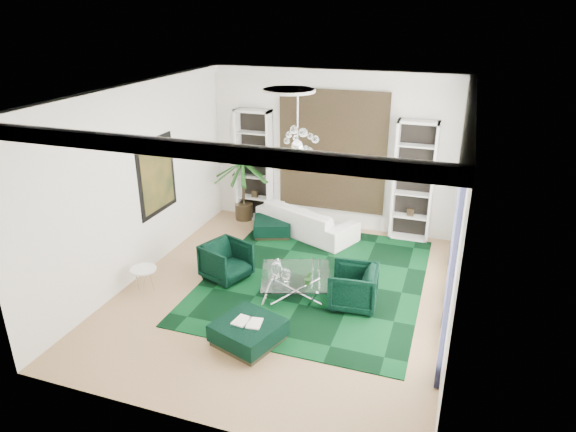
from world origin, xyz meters
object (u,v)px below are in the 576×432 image
at_px(coffee_table, 296,285).
at_px(ottoman_side, 272,227).
at_px(ottoman_front, 248,333).
at_px(side_table, 145,280).
at_px(armchair_right, 353,287).
at_px(palm, 243,173).
at_px(sofa, 306,219).
at_px(armchair_left, 226,261).

bearing_deg(coffee_table, ottoman_side, 119.52).
height_order(ottoman_side, ottoman_front, ottoman_side).
distance_m(ottoman_side, ottoman_front, 4.29).
xyz_separation_m(ottoman_front, side_table, (-2.52, 0.86, 0.05)).
distance_m(armchair_right, palm, 4.82).
xyz_separation_m(coffee_table, side_table, (-2.79, -0.79, 0.02)).
xyz_separation_m(sofa, armchair_left, (-0.87, -2.62, 0.02)).
bearing_deg(armchair_right, ottoman_side, -140.09).
bearing_deg(coffee_table, ottoman_front, -99.37).
bearing_deg(side_table, armchair_left, 37.74).
distance_m(ottoman_side, side_table, 3.56).
height_order(coffee_table, ottoman_side, coffee_table).
bearing_deg(armchair_left, sofa, 2.33).
bearing_deg(side_table, ottoman_side, 67.23).
relative_size(ottoman_side, palm, 0.35).
relative_size(sofa, armchair_right, 2.92).
relative_size(armchair_right, ottoman_front, 0.89).
bearing_deg(ottoman_side, armchair_left, -92.86).
xyz_separation_m(sofa, side_table, (-2.13, -3.59, -0.13)).
bearing_deg(ottoman_side, ottoman_front, -74.62).
xyz_separation_m(armchair_right, coffee_table, (-1.09, 0.00, -0.17)).
distance_m(ottoman_front, side_table, 2.66).
height_order(coffee_table, side_table, side_table).
bearing_deg(armchair_left, coffee_table, -76.42).
distance_m(ottoman_front, palm, 5.39).
bearing_deg(armchair_left, ottoman_side, 17.78).
relative_size(armchair_left, armchair_right, 0.98).
height_order(sofa, ottoman_side, sofa).
xyz_separation_m(ottoman_side, palm, (-1.03, 0.68, 1.05)).
bearing_deg(armchair_right, armchair_left, -99.30).
bearing_deg(ottoman_front, coffee_table, 80.63).
xyz_separation_m(ottoman_side, side_table, (-1.38, -3.28, 0.04)).
xyz_separation_m(ottoman_side, ottoman_front, (1.14, -4.14, -0.00)).
height_order(armchair_left, palm, palm).
height_order(armchair_left, coffee_table, armchair_left).
height_order(armchair_left, armchair_right, armchair_right).
bearing_deg(ottoman_front, ottoman_side, 105.38).
distance_m(armchair_left, ottoman_front, 2.23).
bearing_deg(ottoman_front, palm, 114.27).
height_order(sofa, coffee_table, sofa).
xyz_separation_m(armchair_right, palm, (-3.53, 3.17, 0.86)).
height_order(sofa, ottoman_front, sofa).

